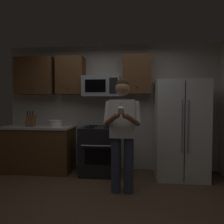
# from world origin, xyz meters

# --- Properties ---
(ground_plane) EXTENTS (6.00, 6.00, 0.00)m
(ground_plane) POSITION_xyz_m (0.00, 0.00, 0.00)
(ground_plane) COLOR brown
(wall_back) EXTENTS (4.40, 0.10, 2.60)m
(wall_back) POSITION_xyz_m (0.00, 1.75, 1.30)
(wall_back) COLOR beige
(wall_back) RESTS_ON ground
(oven_range) EXTENTS (0.76, 0.70, 0.93)m
(oven_range) POSITION_xyz_m (-0.15, 1.36, 0.46)
(oven_range) COLOR black
(oven_range) RESTS_ON ground
(microwave) EXTENTS (0.74, 0.41, 0.40)m
(microwave) POSITION_xyz_m (-0.15, 1.48, 1.72)
(microwave) COLOR #9EA0A5
(refrigerator) EXTENTS (0.90, 0.75, 1.80)m
(refrigerator) POSITION_xyz_m (1.35, 1.32, 0.90)
(refrigerator) COLOR white
(refrigerator) RESTS_ON ground
(cabinet_row_upper) EXTENTS (2.78, 0.36, 0.76)m
(cabinet_row_upper) POSITION_xyz_m (-0.72, 1.53, 1.95)
(cabinet_row_upper) COLOR brown
(counter_left) EXTENTS (1.44, 0.66, 0.92)m
(counter_left) POSITION_xyz_m (-1.45, 1.38, 0.46)
(counter_left) COLOR brown
(counter_left) RESTS_ON ground
(knife_block) EXTENTS (0.16, 0.15, 0.32)m
(knife_block) POSITION_xyz_m (-1.58, 1.33, 1.03)
(knife_block) COLOR brown
(knife_block) RESTS_ON counter_left
(bowl_large_white) EXTENTS (0.28, 0.28, 0.13)m
(bowl_large_white) POSITION_xyz_m (-1.07, 1.36, 0.99)
(bowl_large_white) COLOR white
(bowl_large_white) RESTS_ON counter_left
(person) EXTENTS (0.60, 0.48, 1.76)m
(person) POSITION_xyz_m (0.32, 0.53, 1.00)
(person) COLOR #383F59
(person) RESTS_ON ground
(cupcake) EXTENTS (0.09, 0.09, 0.17)m
(cupcake) POSITION_xyz_m (0.32, 0.20, 1.29)
(cupcake) COLOR #A87F56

